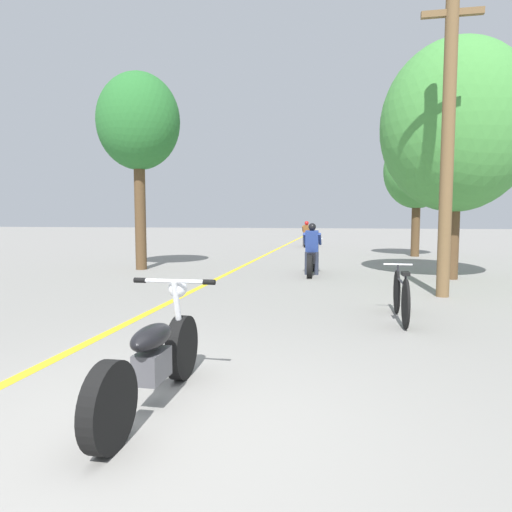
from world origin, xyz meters
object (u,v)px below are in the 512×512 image
object	(u,v)px
roadside_tree_right_near	(456,127)
motorcycle_foreground	(154,359)
motorcycle_rider_far	(306,237)
motorcycle_rider_lead	(312,255)
roadside_tree_left	(138,123)
bicycle_parked	(401,296)
utility_pole	(448,138)
roadside_tree_right_far	(417,171)

from	to	relation	value
roadside_tree_right_near	motorcycle_foreground	size ratio (longest dim) A/B	2.92
motorcycle_rider_far	motorcycle_foreground	bearing A→B (deg)	-89.07
motorcycle_rider_lead	motorcycle_rider_far	bearing A→B (deg)	95.09
roadside_tree_left	bicycle_parked	distance (m)	9.47
roadside_tree_right_near	bicycle_parked	world-z (taller)	roadside_tree_right_near
motorcycle_rider_lead	bicycle_parked	size ratio (longest dim) A/B	1.21
roadside_tree_right_near	motorcycle_rider_lead	distance (m)	4.73
motorcycle_rider_far	bicycle_parked	distance (m)	17.01
motorcycle_rider_lead	bicycle_parked	world-z (taller)	motorcycle_rider_lead
utility_pole	bicycle_parked	distance (m)	3.64
roadside_tree_right_near	roadside_tree_left	xyz separation A→B (m)	(-8.49, 0.53, 0.50)
utility_pole	roadside_tree_right_near	distance (m)	2.89
roadside_tree_right_near	bicycle_parked	size ratio (longest dim) A/B	3.36
utility_pole	roadside_tree_right_far	bearing A→B (deg)	84.62
roadside_tree_right_near	motorcycle_rider_far	distance (m)	13.06
motorcycle_rider_lead	roadside_tree_right_far	bearing A→B (deg)	60.67
motorcycle_rider_lead	motorcycle_rider_far	world-z (taller)	motorcycle_rider_lead
roadside_tree_right_far	motorcycle_foreground	xyz separation A→B (m)	(-4.30, -15.25, -2.90)
bicycle_parked	utility_pole	bearing A→B (deg)	64.94
motorcycle_foreground	motorcycle_rider_lead	size ratio (longest dim) A/B	0.95
roadside_tree_left	motorcycle_rider_lead	size ratio (longest dim) A/B	2.71
roadside_tree_right_near	motorcycle_rider_lead	world-z (taller)	roadside_tree_right_near
motorcycle_foreground	motorcycle_rider_lead	xyz separation A→B (m)	(0.70, 8.84, 0.12)
roadside_tree_right_near	roadside_tree_right_far	xyz separation A→B (m)	(0.13, 6.67, -0.43)
utility_pole	motorcycle_foreground	bearing A→B (deg)	-120.18
roadside_tree_right_far	roadside_tree_left	xyz separation A→B (m)	(-8.62, -6.14, 0.92)
roadside_tree_right_far	motorcycle_foreground	bearing A→B (deg)	-105.75
roadside_tree_left	utility_pole	bearing A→B (deg)	-22.67
roadside_tree_right_near	motorcycle_rider_lead	bearing A→B (deg)	175.77
roadside_tree_right_far	motorcycle_rider_far	bearing A→B (deg)	131.90
utility_pole	roadside_tree_left	bearing A→B (deg)	157.33
motorcycle_rider_lead	motorcycle_foreground	bearing A→B (deg)	-94.52
roadside_tree_left	bicycle_parked	size ratio (longest dim) A/B	3.27
bicycle_parked	motorcycle_foreground	bearing A→B (deg)	-123.13
motorcycle_rider_lead	utility_pole	bearing A→B (deg)	-47.41
roadside_tree_right_far	bicycle_parked	distance (m)	12.14
motorcycle_foreground	roadside_tree_left	bearing A→B (deg)	115.37
roadside_tree_left	bicycle_parked	bearing A→B (deg)	-39.38
motorcycle_foreground	bicycle_parked	bearing A→B (deg)	56.87
motorcycle_foreground	motorcycle_rider_far	xyz separation A→B (m)	(-0.33, 20.41, 0.11)
roadside_tree_right_far	bicycle_parked	world-z (taller)	roadside_tree_right_far
roadside_tree_right_far	roadside_tree_left	bearing A→B (deg)	-144.54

